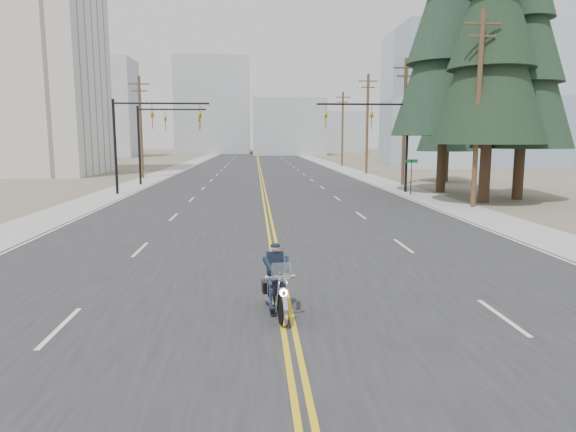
{
  "coord_description": "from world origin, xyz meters",
  "views": [
    {
      "loc": [
        -0.71,
        -7.05,
        4.12
      ],
      "look_at": [
        0.38,
        9.61,
        1.6
      ],
      "focal_mm": 32.0,
      "sensor_mm": 36.0,
      "label": 1
    }
  ],
  "objects": [
    {
      "name": "conifer_near",
      "position": [
        14.13,
        25.15,
        10.86
      ],
      "size": [
        7.15,
        7.15,
        18.92
      ],
      "rotation": [
        0.0,
        0.0,
        0.1
      ],
      "color": "#382619",
      "rests_on": "ground"
    },
    {
      "name": "haze_bldg_e",
      "position": [
        25.0,
        150.0,
        6.0
      ],
      "size": [
        14.0,
        14.0,
        12.0
      ],
      "primitive_type": "cube",
      "color": "#B7BCC6",
      "rests_on": "ground"
    },
    {
      "name": "traffic_mast_left",
      "position": [
        -8.98,
        32.0,
        4.94
      ],
      "size": [
        7.1,
        0.26,
        7.0
      ],
      "color": "black",
      "rests_on": "ground"
    },
    {
      "name": "ground_plane",
      "position": [
        0.0,
        0.0,
        0.0
      ],
      "size": [
        400.0,
        400.0,
        0.0
      ],
      "primitive_type": "plane",
      "color": "#776D56",
      "rests_on": "ground"
    },
    {
      "name": "utility_pole_e",
      "position": [
        12.5,
        70.0,
        5.73
      ],
      "size": [
        2.2,
        0.3,
        11.0
      ],
      "color": "brown",
      "rests_on": "ground"
    },
    {
      "name": "motorcyclist",
      "position": [
        -0.2,
        4.61,
        0.83
      ],
      "size": [
        1.16,
        2.23,
        1.67
      ],
      "primitive_type": null,
      "rotation": [
        0.0,
        0.0,
        3.26
      ],
      "color": "black",
      "rests_on": "ground"
    },
    {
      "name": "haze_bldg_c",
      "position": [
        40.0,
        110.0,
        9.0
      ],
      "size": [
        16.0,
        12.0,
        18.0
      ],
      "primitive_type": "cube",
      "color": "#B7BCC6",
      "rests_on": "ground"
    },
    {
      "name": "haze_bldg_b",
      "position": [
        8.0,
        125.0,
        7.0
      ],
      "size": [
        18.0,
        14.0,
        14.0
      ],
      "primitive_type": "cube",
      "color": "#ADB2B7",
      "rests_on": "ground"
    },
    {
      "name": "utility_pole_d",
      "position": [
        12.5,
        53.0,
        5.98
      ],
      "size": [
        2.2,
        0.3,
        11.5
      ],
      "color": "brown",
      "rests_on": "ground"
    },
    {
      "name": "conifer_tall",
      "position": [
        13.78,
        32.01,
        12.54
      ],
      "size": [
        7.86,
        7.86,
        21.83
      ],
      "rotation": [
        0.0,
        0.0,
        -0.33
      ],
      "color": "#382619",
      "rests_on": "ground"
    },
    {
      "name": "street_sign",
      "position": [
        10.8,
        30.0,
        1.8
      ],
      "size": [
        0.9,
        0.06,
        2.62
      ],
      "color": "black",
      "rests_on": "ground"
    },
    {
      "name": "haze_bldg_f",
      "position": [
        -50.0,
        130.0,
        8.0
      ],
      "size": [
        12.0,
        12.0,
        16.0
      ],
      "primitive_type": "cube",
      "color": "#ADB2B7",
      "rests_on": "ground"
    },
    {
      "name": "road",
      "position": [
        0.0,
        70.0,
        0.01
      ],
      "size": [
        20.0,
        200.0,
        0.01
      ],
      "primitive_type": "cube",
      "color": "#303033",
      "rests_on": "ground"
    },
    {
      "name": "utility_pole_b",
      "position": [
        12.5,
        23.0,
        5.98
      ],
      "size": [
        2.2,
        0.3,
        11.5
      ],
      "color": "brown",
      "rests_on": "ground"
    },
    {
      "name": "conifer_mid",
      "position": [
        17.25,
        26.79,
        10.0
      ],
      "size": [
        6.54,
        6.54,
        17.43
      ],
      "rotation": [
        0.0,
        0.0,
        0.01
      ],
      "color": "#382619",
      "rests_on": "ground"
    },
    {
      "name": "conifer_far",
      "position": [
        17.7,
        41.65,
        8.45
      ],
      "size": [
        5.5,
        5.5,
        14.72
      ],
      "rotation": [
        0.0,
        0.0,
        0.07
      ],
      "color": "#382619",
      "rests_on": "ground"
    },
    {
      "name": "sidewalk_left",
      "position": [
        -11.5,
        70.0,
        0.01
      ],
      "size": [
        3.0,
        200.0,
        0.01
      ],
      "primitive_type": "cube",
      "color": "#A5A5A0",
      "rests_on": "ground"
    },
    {
      "name": "haze_bldg_d",
      "position": [
        -12.0,
        140.0,
        13.0
      ],
      "size": [
        20.0,
        15.0,
        26.0
      ],
      "primitive_type": "cube",
      "color": "#ADB2B7",
      "rests_on": "ground"
    },
    {
      "name": "haze_bldg_a",
      "position": [
        -35.0,
        115.0,
        11.0
      ],
      "size": [
        14.0,
        12.0,
        22.0
      ],
      "primitive_type": "cube",
      "color": "#B7BCC6",
      "rests_on": "ground"
    },
    {
      "name": "utility_pole_c",
      "position": [
        12.5,
        38.0,
        5.73
      ],
      "size": [
        2.2,
        0.3,
        11.0
      ],
      "color": "brown",
      "rests_on": "ground"
    },
    {
      "name": "traffic_mast_right",
      "position": [
        8.98,
        32.0,
        4.94
      ],
      "size": [
        7.1,
        0.26,
        7.0
      ],
      "color": "black",
      "rests_on": "ground"
    },
    {
      "name": "traffic_mast_far",
      "position": [
        -9.31,
        40.0,
        4.87
      ],
      "size": [
        6.1,
        0.26,
        7.0
      ],
      "color": "black",
      "rests_on": "ground"
    },
    {
      "name": "apartment_block",
      "position": [
        -28.0,
        55.0,
        15.0
      ],
      "size": [
        18.0,
        14.0,
        30.0
      ],
      "primitive_type": "cube",
      "color": "silver",
      "rests_on": "ground"
    },
    {
      "name": "glass_building",
      "position": [
        32.0,
        70.0,
        10.0
      ],
      "size": [
        24.0,
        16.0,
        20.0
      ],
      "primitive_type": "cube",
      "color": "#9EB5CC",
      "rests_on": "ground"
    },
    {
      "name": "sidewalk_right",
      "position": [
        11.5,
        70.0,
        0.01
      ],
      "size": [
        3.0,
        200.0,
        0.01
      ],
      "primitive_type": "cube",
      "color": "#A5A5A0",
      "rests_on": "ground"
    },
    {
      "name": "utility_pole_left",
      "position": [
        -12.5,
        48.0,
        5.48
      ],
      "size": [
        2.2,
        0.3,
        10.5
      ],
      "color": "brown",
      "rests_on": "ground"
    }
  ]
}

